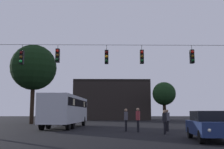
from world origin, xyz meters
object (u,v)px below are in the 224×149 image
at_px(car_near_right, 210,125).
at_px(pedestrian_crossing_center, 138,118).
at_px(tree_left_silhouette, 34,68).
at_px(pedestrian_near_bus, 126,118).
at_px(tree_behind_building, 164,94).
at_px(pedestrian_crossing_left, 165,121).
at_px(pedestrian_trailing, 224,120).
at_px(pedestrian_crossing_right, 167,119).
at_px(city_bus, 66,108).

relative_size(car_near_right, pedestrian_crossing_center, 2.51).
xyz_separation_m(pedestrian_crossing_center, tree_left_silhouette, (-12.01, 14.93, 6.28)).
xyz_separation_m(pedestrian_near_bus, tree_behind_building, (8.26, 25.43, 3.65)).
distance_m(pedestrian_crossing_left, tree_left_silhouette, 22.72).
bearing_deg(pedestrian_near_bus, pedestrian_trailing, -5.76).
distance_m(pedestrian_crossing_center, tree_behind_building, 27.57).
xyz_separation_m(pedestrian_trailing, tree_left_silhouette, (-18.49, 14.79, 6.41)).
xyz_separation_m(pedestrian_crossing_center, pedestrian_crossing_right, (2.35, 0.79, -0.07)).
bearing_deg(pedestrian_near_bus, pedestrian_crossing_right, -1.52).
xyz_separation_m(car_near_right, pedestrian_crossing_left, (-1.49, 4.16, 0.11)).
bearing_deg(tree_behind_building, city_bus, -124.88).
bearing_deg(pedestrian_near_bus, tree_behind_building, 72.00).
distance_m(city_bus, pedestrian_trailing, 14.37).
bearing_deg(pedestrian_crossing_left, tree_left_silhouette, 128.48).
relative_size(pedestrian_crossing_center, tree_left_silhouette, 0.17).
height_order(city_bus, pedestrian_near_bus, city_bus).
xyz_separation_m(city_bus, car_near_right, (9.38, -12.86, -1.07)).
distance_m(pedestrian_crossing_center, pedestrian_trailing, 6.48).
bearing_deg(pedestrian_crossing_left, city_bus, 132.18).
bearing_deg(pedestrian_crossing_center, pedestrian_trailing, 1.18).
bearing_deg(pedestrian_crossing_left, pedestrian_crossing_right, 74.75).
bearing_deg(pedestrian_crossing_center, tree_left_silhouette, 128.83).
distance_m(pedestrian_crossing_left, pedestrian_trailing, 5.42).
bearing_deg(tree_behind_building, pedestrian_crossing_left, -101.67).
xyz_separation_m(pedestrian_crossing_right, tree_left_silhouette, (-14.36, 14.14, 6.35)).
bearing_deg(pedestrian_crossing_center, pedestrian_crossing_right, 18.52).
relative_size(city_bus, pedestrian_crossing_center, 6.23).
bearing_deg(pedestrian_trailing, pedestrian_crossing_right, 171.01).
distance_m(car_near_right, pedestrian_crossing_center, 7.00).
relative_size(pedestrian_near_bus, tree_behind_building, 0.26).
distance_m(pedestrian_crossing_left, pedestrian_crossing_right, 3.03).
bearing_deg(pedestrian_near_bus, pedestrian_crossing_center, -46.00).
relative_size(pedestrian_crossing_left, pedestrian_near_bus, 0.93).
xyz_separation_m(pedestrian_crossing_left, pedestrian_trailing, (4.93, 2.27, -0.02)).
bearing_deg(city_bus, pedestrian_crossing_center, -46.03).
bearing_deg(pedestrian_trailing, pedestrian_crossing_center, -178.82).
height_order(pedestrian_crossing_left, tree_left_silhouette, tree_left_silhouette).
bearing_deg(car_near_right, tree_behind_building, 82.35).
bearing_deg(tree_left_silhouette, tree_behind_building, 30.34).
bearing_deg(car_near_right, pedestrian_crossing_left, 109.77).
xyz_separation_m(car_near_right, pedestrian_trailing, (3.43, 6.43, 0.09)).
distance_m(city_bus, pedestrian_near_bus, 7.96).
relative_size(car_near_right, tree_behind_building, 0.67).
height_order(car_near_right, pedestrian_crossing_center, pedestrian_crossing_center).
bearing_deg(pedestrian_crossing_center, city_bus, 133.97).
relative_size(pedestrian_trailing, tree_behind_building, 0.24).
bearing_deg(city_bus, pedestrian_near_bus, -46.03).
bearing_deg(city_bus, pedestrian_crossing_left, -47.82).
height_order(pedestrian_near_bus, tree_behind_building, tree_behind_building).
bearing_deg(tree_left_silhouette, pedestrian_crossing_left, -51.52).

